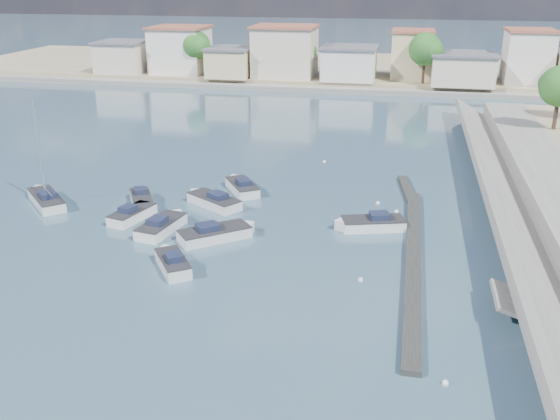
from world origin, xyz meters
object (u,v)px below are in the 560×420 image
(motorboat_e, at_px, (134,214))
(motorboat_f, at_px, (241,187))
(motorboat_d, at_px, (369,224))
(motorboat_a, at_px, (172,263))
(sailboat, at_px, (46,199))
(motorboat_g, at_px, (142,201))
(motorboat_h, at_px, (218,234))
(motorboat_b, at_px, (163,226))
(motorboat_c, at_px, (212,201))

(motorboat_e, bearing_deg, motorboat_f, 51.21)
(motorboat_d, bearing_deg, motorboat_a, -142.62)
(motorboat_f, height_order, sailboat, sailboat)
(motorboat_g, bearing_deg, motorboat_h, -33.26)
(motorboat_a, bearing_deg, motorboat_b, 116.71)
(motorboat_e, xyz_separation_m, motorboat_h, (7.57, -2.39, 0.00))
(motorboat_a, height_order, motorboat_b, same)
(motorboat_b, bearing_deg, motorboat_c, 71.51)
(motorboat_b, distance_m, motorboat_e, 3.56)
(motorboat_b, height_order, sailboat, sailboat)
(motorboat_g, bearing_deg, motorboat_b, -51.83)
(motorboat_a, distance_m, motorboat_d, 15.26)
(motorboat_d, relative_size, motorboat_e, 1.12)
(motorboat_b, distance_m, motorboat_c, 6.22)
(motorboat_f, bearing_deg, motorboat_g, -144.67)
(motorboat_c, relative_size, motorboat_e, 1.09)
(motorboat_a, bearing_deg, motorboat_g, 122.22)
(motorboat_f, height_order, motorboat_g, same)
(motorboat_f, xyz_separation_m, sailboat, (-15.14, -6.40, 0.04))
(motorboat_e, relative_size, sailboat, 0.53)
(motorboat_a, height_order, motorboat_h, same)
(motorboat_d, xyz_separation_m, sailboat, (-26.81, 0.07, 0.04))
(motorboat_c, bearing_deg, motorboat_h, -68.95)
(motorboat_h, xyz_separation_m, sailboat, (-16.21, 4.09, 0.04))
(motorboat_d, distance_m, sailboat, 26.81)
(motorboat_h, bearing_deg, motorboat_g, 146.74)
(motorboat_g, bearing_deg, motorboat_c, 11.01)
(motorboat_b, bearing_deg, motorboat_h, -7.90)
(sailboat, bearing_deg, motorboat_c, 10.08)
(motorboat_h, relative_size, sailboat, 0.58)
(motorboat_d, height_order, motorboat_h, same)
(motorboat_d, distance_m, motorboat_e, 18.25)
(motorboat_a, relative_size, motorboat_g, 0.94)
(motorboat_d, bearing_deg, motorboat_b, -167.33)
(motorboat_d, bearing_deg, motorboat_c, 169.17)
(motorboat_c, bearing_deg, motorboat_g, -168.99)
(motorboat_b, xyz_separation_m, motorboat_c, (1.97, 5.90, 0.00))
(motorboat_e, xyz_separation_m, motorboat_f, (6.51, 8.10, -0.00))
(motorboat_d, xyz_separation_m, motorboat_f, (-11.67, 6.48, 0.00))
(sailboat, bearing_deg, motorboat_a, -32.45)
(motorboat_h, height_order, sailboat, sailboat)
(motorboat_g, bearing_deg, sailboat, -170.60)
(sailboat, bearing_deg, motorboat_f, 22.92)
(motorboat_h, bearing_deg, motorboat_d, 20.73)
(motorboat_e, height_order, motorboat_g, same)
(motorboat_b, distance_m, motorboat_g, 6.08)
(motorboat_d, relative_size, motorboat_g, 1.22)
(motorboat_c, distance_m, motorboat_e, 6.53)
(motorboat_a, bearing_deg, motorboat_e, 128.36)
(motorboat_a, xyz_separation_m, motorboat_f, (0.46, 15.74, -0.00))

